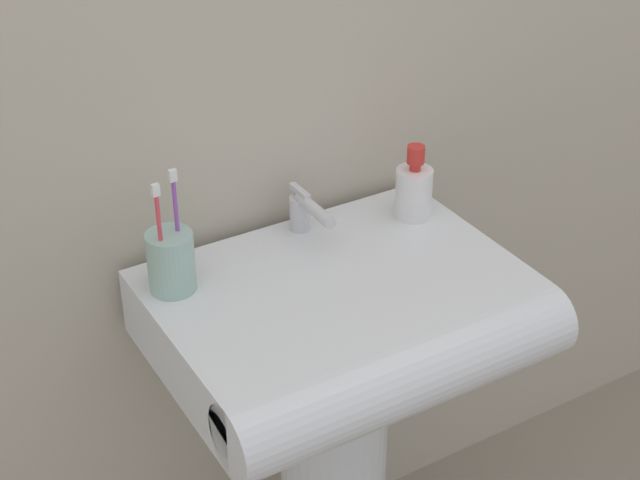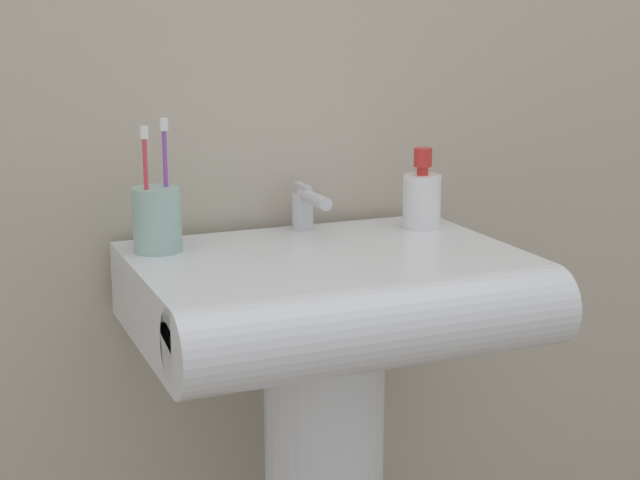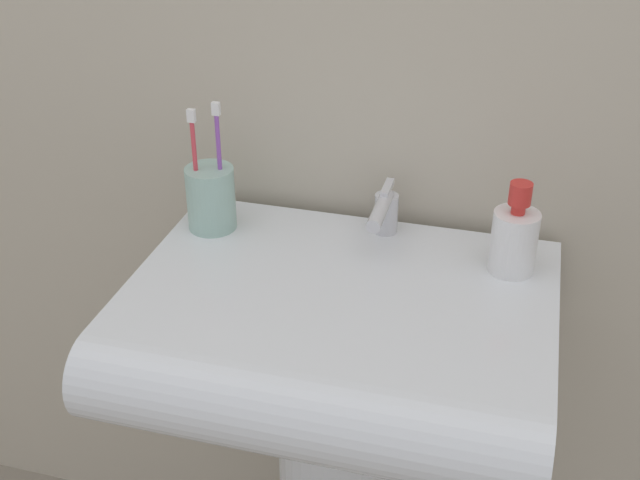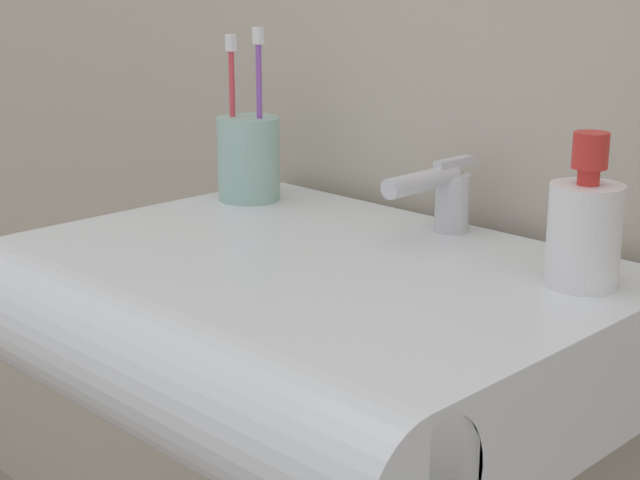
% 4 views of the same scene
% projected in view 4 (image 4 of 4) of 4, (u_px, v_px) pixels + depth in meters
% --- Properties ---
extents(sink_basin, '(0.60, 0.47, 0.12)m').
position_uv_depth(sink_basin, '(291.00, 326.00, 0.97)').
color(sink_basin, white).
rests_on(sink_basin, sink_pedestal).
extents(faucet, '(0.04, 0.13, 0.08)m').
position_uv_depth(faucet, '(442.00, 194.00, 1.05)').
color(faucet, silver).
rests_on(faucet, sink_basin).
extents(toothbrush_cup, '(0.08, 0.08, 0.21)m').
position_uv_depth(toothbrush_cup, '(249.00, 157.00, 1.21)').
color(toothbrush_cup, '#99BFB2').
rests_on(toothbrush_cup, sink_basin).
extents(soap_bottle, '(0.07, 0.07, 0.14)m').
position_uv_depth(soap_bottle, '(585.00, 229.00, 0.88)').
color(soap_bottle, white).
rests_on(soap_bottle, sink_basin).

